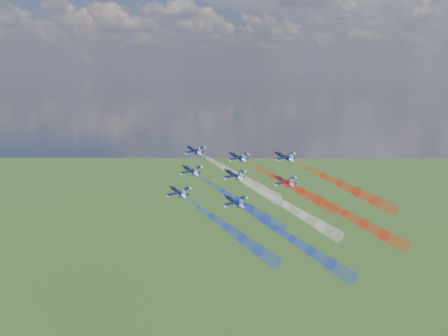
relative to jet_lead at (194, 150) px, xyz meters
The scene contains 16 objects.
jet_lead is the anchor object (origin of this frame).
trail_lead 24.86m from the jet_lead, 19.64° to the right, with size 3.42×40.68×3.42m, color white, non-canonical shape.
jet_inner_left 16.06m from the jet_lead, 57.22° to the right, with size 8.20×10.25×2.73m, color black, non-canonical shape.
trail_inner_left 38.94m from the jet_lead, 34.09° to the right, with size 3.42×40.68×3.42m, color #182FD2, non-canonical shape.
jet_inner_right 16.59m from the jet_lead, 10.50° to the left, with size 8.20×10.25×2.73m, color black, non-canonical shape.
trail_inner_right 40.04m from the jet_lead, ahead, with size 3.42×40.68×3.42m, color red, non-canonical shape.
jet_outer_left 31.42m from the jet_lead, 61.83° to the right, with size 8.20×10.25×2.73m, color black, non-canonical shape.
trail_outer_left 52.74m from the jet_lead, 43.15° to the right, with size 3.42×40.68×3.42m, color #182FD2, non-canonical shape.
jet_center_third 25.06m from the jet_lead, 22.46° to the right, with size 8.20×10.25×2.73m, color black, non-canonical shape.
trail_center_third 49.91m from the jet_lead, 21.05° to the right, with size 3.42×40.68×3.42m, color white, non-canonical shape.
jet_outer_right 32.07m from the jet_lead, 17.36° to the left, with size 8.20×10.25×2.73m, color black, non-canonical shape.
trail_outer_right 53.88m from the jet_lead, ahead, with size 3.42×40.68×3.42m, color red, non-canonical shape.
jet_rear_left 39.07m from the jet_lead, 34.79° to the right, with size 8.20×10.25×2.73m, color black, non-canonical shape.
trail_rear_left 63.41m from the jet_lead, 28.86° to the right, with size 3.42×40.68×3.42m, color #182FD2, non-canonical shape.
jet_rear_right 38.42m from the jet_lead, ahead, with size 8.20×10.25×2.73m, color black, non-canonical shape.
trail_rear_right 62.83m from the jet_lead, 11.07° to the right, with size 3.42×40.68×3.42m, color red, non-canonical shape.
Camera 1 is at (85.17, -164.10, 159.69)m, focal length 42.56 mm.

